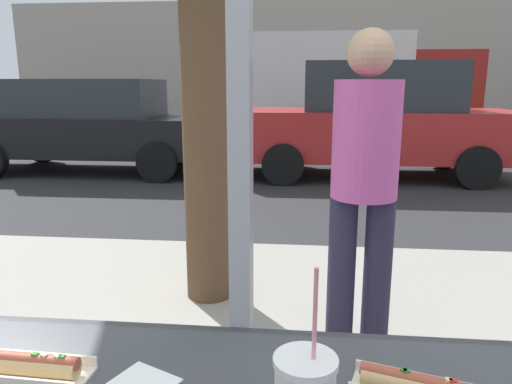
% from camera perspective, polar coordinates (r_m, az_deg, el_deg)
% --- Properties ---
extents(ground_plane, '(60.00, 60.00, 0.00)m').
position_cam_1_polar(ground_plane, '(9.13, 4.70, 3.17)').
color(ground_plane, '#2D2D30').
extents(sidewalk_strip, '(16.00, 2.80, 0.14)m').
position_cam_1_polar(sidewalk_strip, '(2.98, 2.30, -16.37)').
color(sidewalk_strip, '#9E998E').
rests_on(sidewalk_strip, ground).
extents(building_facade_far, '(28.00, 1.20, 5.28)m').
position_cam_1_polar(building_facade_far, '(23.76, 5.52, 15.45)').
color(building_facade_far, '#A89E8E').
rests_on(building_facade_far, ground).
extents(hotdog_tray_near, '(0.26, 0.10, 0.05)m').
position_cam_1_polar(hotdog_tray_near, '(1.11, -25.73, -18.24)').
color(hotdog_tray_near, beige).
rests_on(hotdog_tray_near, window_counter).
extents(napkin_wrapper, '(0.15, 0.13, 0.00)m').
position_cam_1_polar(napkin_wrapper, '(1.03, -13.14, -21.23)').
color(napkin_wrapper, white).
rests_on(napkin_wrapper, window_counter).
extents(parked_car_black, '(4.57, 1.88, 1.59)m').
position_cam_1_polar(parked_car_black, '(8.89, -19.09, 7.58)').
color(parked_car_black, black).
rests_on(parked_car_black, ground).
extents(parked_car_red, '(4.60, 1.94, 1.86)m').
position_cam_1_polar(parked_car_red, '(8.16, 13.89, 8.26)').
color(parked_car_red, red).
rests_on(parked_car_red, ground).
extents(box_truck, '(6.29, 2.44, 2.81)m').
position_cam_1_polar(box_truck, '(13.75, 11.04, 12.69)').
color(box_truck, silver).
rests_on(box_truck, ground).
extents(pedestrian, '(0.32, 0.32, 1.63)m').
position_cam_1_polar(pedestrian, '(2.37, 12.77, 1.60)').
color(pedestrian, '#2C273F').
rests_on(pedestrian, sidewalk_strip).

